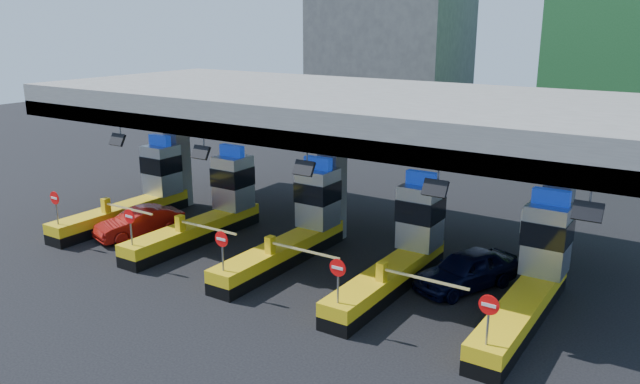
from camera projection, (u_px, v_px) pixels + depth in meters
The scene contains 10 objects.
ground at pixel (295, 258), 27.13m from camera, with size 120.00×120.00×0.00m, color black.
toll_canopy at pixel (331, 110), 27.81m from camera, with size 28.00×12.09×7.00m.
toll_lane_far_left at pixel (141, 192), 32.26m from camera, with size 4.43×8.00×4.16m.
toll_lane_left at pixel (213, 207), 29.62m from camera, with size 4.43×8.00×4.16m.
toll_lane_center at pixel (299, 226), 26.98m from camera, with size 4.43×8.00×4.16m.
toll_lane_right at pixel (403, 248), 24.34m from camera, with size 4.43×8.00×4.16m.
toll_lane_far_right at pixel (533, 275), 21.70m from camera, with size 4.43×8.00×4.16m.
bg_building_concrete at pixel (390, 31), 61.16m from camera, with size 14.00×10.00×18.00m, color #4C4C49.
van at pixel (466, 270), 23.89m from camera, with size 1.78×4.41×1.50m, color black.
red_car at pixel (140, 223), 29.65m from camera, with size 1.44×4.14×1.36m, color maroon.
Camera 1 is at (14.80, -20.66, 9.98)m, focal length 35.00 mm.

